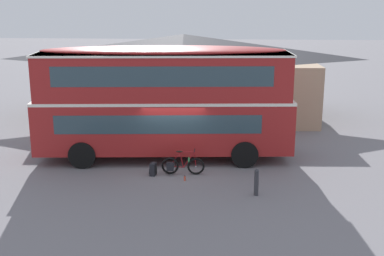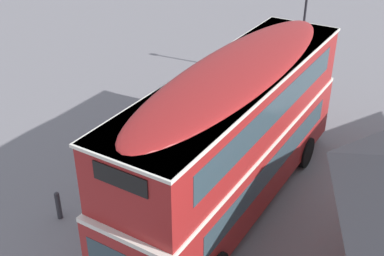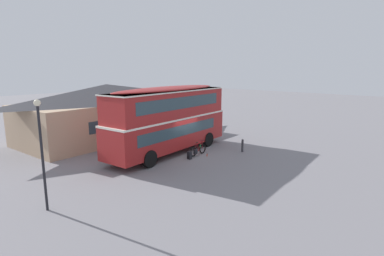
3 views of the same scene
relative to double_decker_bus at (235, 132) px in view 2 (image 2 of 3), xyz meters
The scene contains 7 objects.
ground_plane 2.83m from the double_decker_bus, 59.37° to the right, with size 120.00×120.00×0.00m, color slate.
double_decker_bus is the anchor object (origin of this frame).
touring_bicycle 3.11m from the double_decker_bus, 65.73° to the right, with size 1.69×0.47×0.99m.
backpack_on_ground 3.17m from the double_decker_bus, 95.96° to the right, with size 0.29×0.34×0.54m.
water_bottle_red_squeeze 3.80m from the double_decker_bus, 68.02° to the right, with size 0.07×0.07×0.21m.
street_lamp 10.29m from the double_decker_bus, 166.21° to the right, with size 0.28×0.28×4.82m.
kerb_bollard 5.74m from the double_decker_bus, 46.65° to the right, with size 0.16×0.16×0.97m.
Camera 2 is at (10.22, 7.11, 9.84)m, focal length 45.91 mm.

